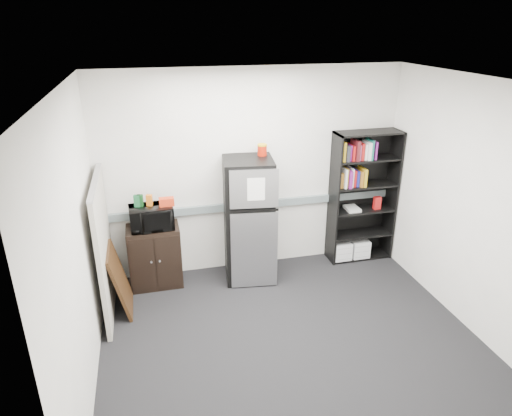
# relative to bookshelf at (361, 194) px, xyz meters

# --- Properties ---
(floor) EXTENTS (4.00, 4.00, 0.00)m
(floor) POSITION_rel_bookshelf_xyz_m (-1.51, -1.57, -0.97)
(floor) COLOR black
(floor) RESTS_ON ground
(wall_back) EXTENTS (4.00, 0.02, 2.70)m
(wall_back) POSITION_rel_bookshelf_xyz_m (-1.51, 0.18, 0.38)
(wall_back) COLOR white
(wall_back) RESTS_ON floor
(wall_right) EXTENTS (0.02, 3.50, 2.70)m
(wall_right) POSITION_rel_bookshelf_xyz_m (0.49, -1.57, 0.38)
(wall_right) COLOR white
(wall_right) RESTS_ON floor
(wall_left) EXTENTS (0.02, 3.50, 2.70)m
(wall_left) POSITION_rel_bookshelf_xyz_m (-3.51, -1.57, 0.38)
(wall_left) COLOR white
(wall_left) RESTS_ON floor
(ceiling) EXTENTS (4.00, 3.50, 0.02)m
(ceiling) POSITION_rel_bookshelf_xyz_m (-1.51, -1.57, 1.73)
(ceiling) COLOR white
(ceiling) RESTS_ON wall_back
(electrical_raceway) EXTENTS (3.92, 0.05, 0.10)m
(electrical_raceway) POSITION_rel_bookshelf_xyz_m (-1.51, 0.15, -0.07)
(electrical_raceway) COLOR slate
(electrical_raceway) RESTS_ON wall_back
(wall_note) EXTENTS (0.14, 0.00, 0.10)m
(wall_note) POSITION_rel_bookshelf_xyz_m (-1.86, 0.18, 0.58)
(wall_note) COLOR white
(wall_note) RESTS_ON wall_back
(bookshelf) EXTENTS (0.90, 0.34, 1.85)m
(bookshelf) POSITION_rel_bookshelf_xyz_m (0.00, 0.00, 0.00)
(bookshelf) COLOR black
(bookshelf) RESTS_ON floor
(cubicle_partition) EXTENTS (0.06, 1.30, 1.62)m
(cubicle_partition) POSITION_rel_bookshelf_xyz_m (-3.41, -0.49, -0.16)
(cubicle_partition) COLOR #ACA599
(cubicle_partition) RESTS_ON floor
(cabinet) EXTENTS (0.65, 0.44, 0.81)m
(cabinet) POSITION_rel_bookshelf_xyz_m (-2.86, -0.07, -0.57)
(cabinet) COLOR black
(cabinet) RESTS_ON floor
(microwave) EXTENTS (0.54, 0.39, 0.29)m
(microwave) POSITION_rel_bookshelf_xyz_m (-2.86, -0.08, -0.02)
(microwave) COLOR black
(microwave) RESTS_ON cabinet
(snack_box_a) EXTENTS (0.08, 0.06, 0.15)m
(snack_box_a) POSITION_rel_bookshelf_xyz_m (-3.01, -0.05, 0.20)
(snack_box_a) COLOR #18572E
(snack_box_a) RESTS_ON microwave
(snack_box_b) EXTENTS (0.08, 0.07, 0.15)m
(snack_box_b) POSITION_rel_bookshelf_xyz_m (-2.97, -0.05, 0.20)
(snack_box_b) COLOR #0D3914
(snack_box_b) RESTS_ON microwave
(snack_box_c) EXTENTS (0.08, 0.07, 0.14)m
(snack_box_c) POSITION_rel_bookshelf_xyz_m (-2.86, -0.05, 0.20)
(snack_box_c) COLOR orange
(snack_box_c) RESTS_ON microwave
(snack_bag) EXTENTS (0.18, 0.10, 0.10)m
(snack_bag) POSITION_rel_bookshelf_xyz_m (-2.66, -0.10, 0.18)
(snack_bag) COLOR red
(snack_bag) RESTS_ON microwave
(refrigerator) EXTENTS (0.68, 0.71, 1.63)m
(refrigerator) POSITION_rel_bookshelf_xyz_m (-1.64, -0.15, -0.16)
(refrigerator) COLOR black
(refrigerator) RESTS_ON floor
(coffee_can) EXTENTS (0.12, 0.12, 0.16)m
(coffee_can) POSITION_rel_bookshelf_xyz_m (-1.43, -0.02, 0.74)
(coffee_can) COLOR #A61907
(coffee_can) RESTS_ON refrigerator
(framed_poster) EXTENTS (0.22, 0.63, 0.79)m
(framed_poster) POSITION_rel_bookshelf_xyz_m (-3.28, -0.53, -0.57)
(framed_poster) COLOR black
(framed_poster) RESTS_ON floor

